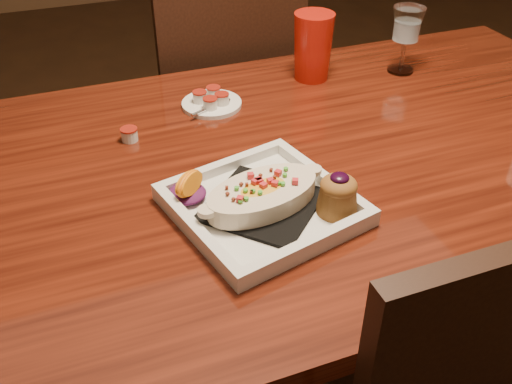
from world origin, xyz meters
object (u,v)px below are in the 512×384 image
object	(u,v)px
goblet	(407,28)
plate	(269,200)
red_tumbler	(313,47)
table	(317,191)
chair_far	(223,116)
saucer	(211,102)

from	to	relation	value
goblet	plate	bearing A→B (deg)	-141.45
plate	red_tumbler	distance (m)	0.54
plate	table	bearing A→B (deg)	28.02
table	goblet	bearing A→B (deg)	37.12
table	goblet	distance (m)	0.48
chair_far	plate	xyz separation A→B (m)	(-0.16, -0.77, 0.27)
goblet	saucer	size ratio (longest dim) A/B	1.20
saucer	red_tumbler	xyz separation A→B (m)	(0.27, 0.06, 0.07)
chair_far	goblet	size ratio (longest dim) A/B	5.91
plate	red_tumbler	size ratio (longest dim) A/B	2.09
table	saucer	xyz separation A→B (m)	(-0.14, 0.25, 0.11)
table	chair_far	bearing A→B (deg)	90.00
table	goblet	world-z (taller)	goblet
saucer	red_tumbler	world-z (taller)	red_tumbler
table	chair_far	size ratio (longest dim) A/B	1.61
goblet	red_tumbler	size ratio (longest dim) A/B	1.01
table	saucer	world-z (taller)	saucer
plate	goblet	world-z (taller)	goblet
chair_far	goblet	world-z (taller)	chair_far
chair_far	red_tumbler	bearing A→B (deg)	111.16
plate	red_tumbler	bearing A→B (deg)	43.89
plate	goblet	bearing A→B (deg)	25.17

